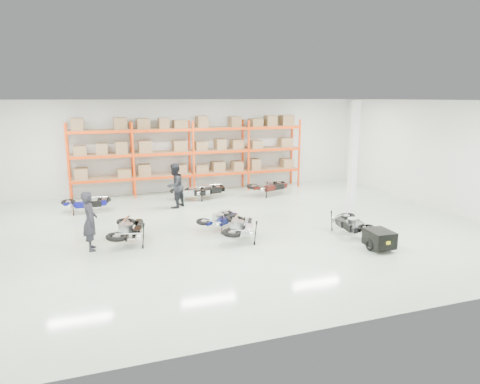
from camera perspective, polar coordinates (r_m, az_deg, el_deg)
name	(u,v)px	position (r m, az deg, el deg)	size (l,w,h in m)	color
room	(232,167)	(14.80, -1.08, 3.35)	(18.00, 18.00, 18.00)	silver
pallet_rack	(191,147)	(20.98, -6.51, 6.03)	(11.28, 0.98, 3.62)	#FA420D
structural_column	(353,158)	(17.51, 14.87, 4.37)	(0.25, 0.25, 4.50)	white
moto_blue_centre	(220,216)	(15.21, -2.72, -3.22)	(0.70, 1.58, 0.97)	#070B47
moto_silver_left	(241,223)	(14.08, 0.08, -4.17)	(0.82, 1.85, 1.13)	#B4B6BB
moto_black_far_left	(129,226)	(14.17, -14.61, -4.40)	(0.85, 1.91, 1.16)	black
moto_touring_right	(350,220)	(15.09, 14.51, -3.59)	(0.76, 1.72, 1.05)	black
trailer	(379,239)	(13.90, 18.09, -5.93)	(0.77, 1.46, 0.61)	black
moto_back_a	(86,200)	(18.50, -19.86, -1.01)	(0.75, 1.68, 1.02)	navy
moto_back_b	(192,189)	(19.56, -6.46, 0.36)	(0.74, 1.67, 1.02)	#ABB0B5
moto_back_c	(207,187)	(19.82, -4.47, 0.61)	(0.76, 1.72, 1.05)	black
moto_back_d	(269,184)	(20.47, 3.92, 1.12)	(0.82, 1.85, 1.13)	#46110E
person_left	(90,221)	(13.84, -19.38, -3.65)	(0.67, 0.44, 1.85)	#22222A
person_back	(175,186)	(18.28, -8.70, 0.85)	(0.93, 0.72, 1.90)	black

